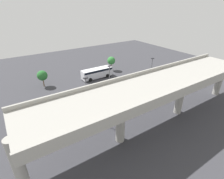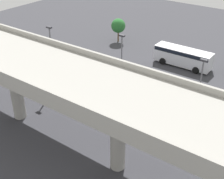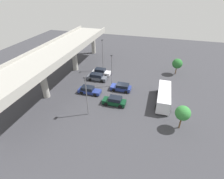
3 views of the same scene
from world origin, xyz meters
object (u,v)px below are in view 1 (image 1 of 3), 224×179
at_px(shuttle_bus, 97,72).
at_px(parked_car_4, 100,111).
at_px(tree_front_left, 111,61).
at_px(parked_car_0, 127,84).
at_px(lamp_post_near_aisle, 87,96).
at_px(lamp_post_by_overpass, 151,71).
at_px(parked_car_2, 108,89).
at_px(tree_front_right, 42,76).
at_px(parked_car_3, 114,106).
at_px(parked_car_1, 136,97).
at_px(lamp_post_mid_lot, 110,80).

bearing_deg(shuttle_bus, parked_car_4, -116.98).
relative_size(shuttle_bus, tree_front_left, 2.02).
xyz_separation_m(parked_car_0, lamp_post_near_aisle, (13.79, 6.92, 4.00)).
xyz_separation_m(parked_car_0, lamp_post_by_overpass, (-4.10, 3.72, 3.68)).
height_order(parked_car_2, parked_car_4, parked_car_4).
bearing_deg(lamp_post_near_aisle, tree_front_right, -80.91).
relative_size(parked_car_3, lamp_post_near_aisle, 0.57).
distance_m(parked_car_1, lamp_post_near_aisle, 12.14).
xyz_separation_m(parked_car_2, tree_front_left, (-8.55, -11.62, 2.26)).
relative_size(parked_car_0, lamp_post_near_aisle, 0.54).
distance_m(lamp_post_mid_lot, tree_front_left, 17.13).
height_order(parked_car_0, parked_car_4, parked_car_0).
bearing_deg(parked_car_2, parked_car_3, -23.34).
relative_size(parked_car_2, lamp_post_by_overpass, 0.57).
bearing_deg(parked_car_1, tree_front_right, 39.05).
bearing_deg(lamp_post_near_aisle, lamp_post_by_overpass, -169.83).
bearing_deg(parked_car_1, lamp_post_mid_lot, 46.78).
height_order(shuttle_bus, tree_front_right, tree_front_right).
xyz_separation_m(parked_car_1, lamp_post_near_aisle, (11.41, 0.72, 4.08)).
bearing_deg(tree_front_right, lamp_post_mid_lot, 126.57).
bearing_deg(parked_car_3, tree_front_left, -32.00).
bearing_deg(tree_front_left, parked_car_3, 58.00).
height_order(lamp_post_near_aisle, tree_front_right, lamp_post_near_aisle).
relative_size(lamp_post_by_overpass, tree_front_left, 1.80).
height_order(parked_car_1, lamp_post_near_aisle, lamp_post_near_aisle).
bearing_deg(tree_front_right, parked_car_3, 115.25).
xyz_separation_m(lamp_post_mid_lot, lamp_post_by_overpass, (-10.54, 1.32, 0.07)).
relative_size(parked_car_1, parked_car_2, 1.10).
bearing_deg(lamp_post_mid_lot, tree_front_right, -53.43).
bearing_deg(parked_car_1, lamp_post_by_overpass, -68.98).
xyz_separation_m(parked_car_0, tree_front_left, (-3.22, -11.68, 2.23)).
distance_m(parked_car_0, lamp_post_near_aisle, 15.94).
xyz_separation_m(parked_car_1, tree_front_left, (-5.61, -17.89, 2.31)).
bearing_deg(parked_car_4, shuttle_bus, -26.98).
height_order(tree_front_left, tree_front_right, tree_front_left).
bearing_deg(tree_front_left, parked_car_4, 51.82).
height_order(parked_car_4, lamp_post_by_overpass, lamp_post_by_overpass).
bearing_deg(lamp_post_by_overpass, lamp_post_mid_lot, -7.12).
xyz_separation_m(lamp_post_near_aisle, tree_front_left, (-17.01, -18.61, -1.77)).
bearing_deg(parked_car_0, tree_front_left, 164.58).
bearing_deg(lamp_post_by_overpass, parked_car_0, -42.17).
distance_m(lamp_post_mid_lot, tree_front_right, 17.36).
xyz_separation_m(parked_car_2, parked_car_3, (2.88, 6.66, 0.04)).
distance_m(tree_front_left, tree_front_right, 19.96).
xyz_separation_m(lamp_post_by_overpass, tree_front_left, (0.88, -15.40, -1.44)).
relative_size(parked_car_0, lamp_post_by_overpass, 0.58).
bearing_deg(parked_car_2, parked_car_1, 25.18).
distance_m(parked_car_0, shuttle_bus, 9.50).
height_order(shuttle_bus, lamp_post_by_overpass, lamp_post_by_overpass).
height_order(parked_car_1, tree_front_right, tree_front_right).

